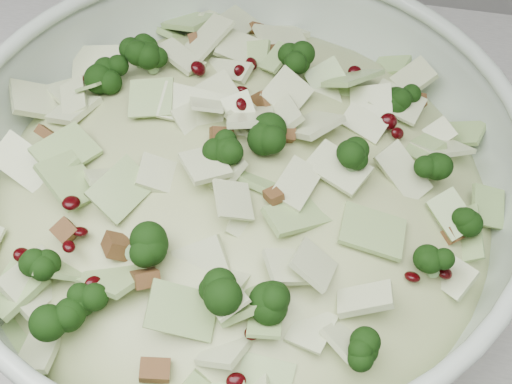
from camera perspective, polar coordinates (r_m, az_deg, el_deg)
mixing_bowl at (r=0.53m, az=-1.35°, el=-1.23°), size 0.49×0.49×0.16m
salad at (r=0.51m, az=-1.41°, el=0.48°), size 0.41×0.41×0.16m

